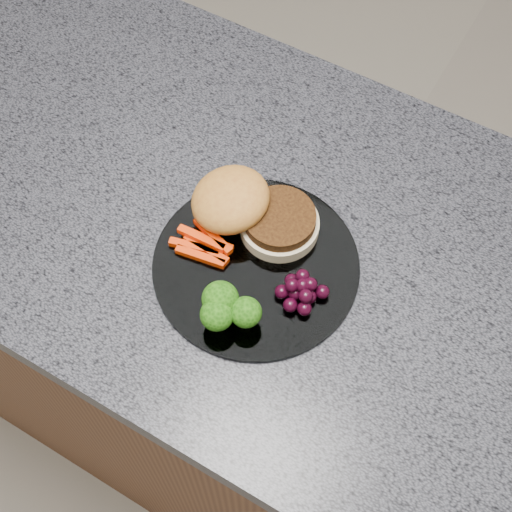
{
  "coord_description": "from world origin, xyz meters",
  "views": [
    {
      "loc": [
        0.3,
        -0.43,
        1.69
      ],
      "look_at": [
        0.09,
        -0.06,
        0.93
      ],
      "focal_mm": 50.0,
      "sensor_mm": 36.0,
      "label": 1
    }
  ],
  "objects": [
    {
      "name": "burger",
      "position": [
        0.04,
        -0.01,
        0.93
      ],
      "size": [
        0.2,
        0.14,
        0.06
      ],
      "rotation": [
        0.0,
        0.0,
        0.36
      ],
      "color": "beige",
      "rests_on": "plate"
    },
    {
      "name": "countertop",
      "position": [
        0.0,
        0.0,
        0.88
      ],
      "size": [
        1.2,
        0.6,
        0.04
      ],
      "primitive_type": "cube",
      "color": "#474850",
      "rests_on": "island_cabinet"
    },
    {
      "name": "broccoli",
      "position": [
        0.09,
        -0.14,
        0.94
      ],
      "size": [
        0.08,
        0.06,
        0.05
      ],
      "rotation": [
        0.0,
        0.0,
        -0.18
      ],
      "color": "#5E8F34",
      "rests_on": "plate"
    },
    {
      "name": "island_cabinet",
      "position": [
        0.0,
        0.0,
        0.43
      ],
      "size": [
        1.2,
        0.6,
        0.86
      ],
      "primitive_type": "cube",
      "color": "brown",
      "rests_on": "ground"
    },
    {
      "name": "grape_bunch",
      "position": [
        0.16,
        -0.07,
        0.92
      ],
      "size": [
        0.06,
        0.05,
        0.03
      ],
      "rotation": [
        0.0,
        0.0,
        0.04
      ],
      "color": "black",
      "rests_on": "plate"
    },
    {
      "name": "plate",
      "position": [
        0.09,
        -0.06,
        0.9
      ],
      "size": [
        0.26,
        0.26,
        0.01
      ],
      "primitive_type": "cylinder",
      "color": "white",
      "rests_on": "countertop"
    },
    {
      "name": "carrot_sticks",
      "position": [
        0.02,
        -0.07,
        0.91
      ],
      "size": [
        0.08,
        0.05,
        0.02
      ],
      "rotation": [
        0.0,
        0.0,
        -0.22
      ],
      "color": "#E73303",
      "rests_on": "plate"
    }
  ]
}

